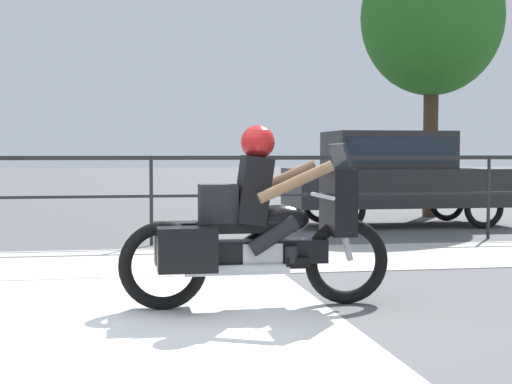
{
  "coord_description": "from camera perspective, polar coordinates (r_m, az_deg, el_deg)",
  "views": [
    {
      "loc": [
        -0.43,
        -6.06,
        1.32
      ],
      "look_at": [
        0.88,
        1.47,
        0.93
      ],
      "focal_mm": 55.0,
      "sensor_mm": 36.0,
      "label": 1
    }
  ],
  "objects": [
    {
      "name": "ground_plane",
      "position": [
        6.22,
        -5.75,
        -9.36
      ],
      "size": [
        120.0,
        120.0,
        0.0
      ],
      "primitive_type": "plane",
      "color": "#565659"
    },
    {
      "name": "sidewalk_band",
      "position": [
        9.57,
        -7.21,
        -5.01
      ],
      "size": [
        44.0,
        2.4,
        0.01
      ],
      "primitive_type": "cube",
      "color": "#B7B2A8",
      "rests_on": "ground"
    },
    {
      "name": "crosswalk_band",
      "position": [
        6.01,
        -8.38,
        -9.78
      ],
      "size": [
        3.19,
        6.0,
        0.01
      ],
      "primitive_type": "cube",
      "color": "silver",
      "rests_on": "ground"
    },
    {
      "name": "fence_railing",
      "position": [
        11.14,
        -7.64,
        1.23
      ],
      "size": [
        36.0,
        0.05,
        1.27
      ],
      "color": "#232326",
      "rests_on": "ground"
    },
    {
      "name": "motorcycle",
      "position": [
        6.67,
        -0.1,
        -2.66
      ],
      "size": [
        2.33,
        0.76,
        1.55
      ],
      "rotation": [
        0.0,
        0.0,
        -0.01
      ],
      "color": "black",
      "rests_on": "ground"
    },
    {
      "name": "parked_car",
      "position": [
        14.23,
        10.06,
        1.42
      ],
      "size": [
        4.01,
        1.69,
        1.69
      ],
      "rotation": [
        0.0,
        0.0,
        0.03
      ],
      "color": "#232326",
      "rests_on": "ground"
    },
    {
      "name": "tree_behind_sign",
      "position": [
        16.55,
        12.67,
        12.23
      ],
      "size": [
        2.86,
        2.86,
        5.62
      ],
      "color": "#473323",
      "rests_on": "ground"
    }
  ]
}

